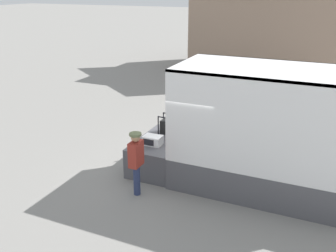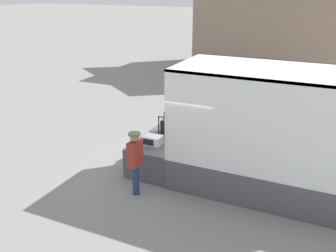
{
  "view_description": "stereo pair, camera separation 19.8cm",
  "coord_description": "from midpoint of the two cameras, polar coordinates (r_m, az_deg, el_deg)",
  "views": [
    {
      "loc": [
        3.64,
        -9.29,
        5.19
      ],
      "look_at": [
        -0.37,
        -0.2,
        1.42
      ],
      "focal_mm": 40.0,
      "sensor_mm": 36.0,
      "label": 1
    },
    {
      "loc": [
        3.82,
        -9.21,
        5.19
      ],
      "look_at": [
        -0.37,
        -0.2,
        1.42
      ],
      "focal_mm": 40.0,
      "sensor_mm": 36.0,
      "label": 2
    }
  ],
  "objects": [
    {
      "name": "ground_plane",
      "position": [
        11.24,
        2.65,
        -6.76
      ],
      "size": [
        160.0,
        160.0,
        0.0
      ],
      "primitive_type": "plane",
      "color": "gray"
    },
    {
      "name": "microwave",
      "position": [
        10.74,
        -1.81,
        -2.17
      ],
      "size": [
        0.53,
        0.38,
        0.26
      ],
      "color": "white",
      "rests_on": "tailgate_deck"
    },
    {
      "name": "tailgate_deck",
      "position": [
        11.29,
        -0.45,
        -4.14
      ],
      "size": [
        1.34,
        2.28,
        0.87
      ],
      "primitive_type": "cube",
      "color": "#4C4C51",
      "rests_on": "ground"
    },
    {
      "name": "worker_person",
      "position": [
        9.59,
        -4.45,
        -4.77
      ],
      "size": [
        0.31,
        0.44,
        1.73
      ],
      "color": "navy",
      "rests_on": "ground"
    },
    {
      "name": "portable_generator",
      "position": [
        11.51,
        0.75,
        -0.08
      ],
      "size": [
        0.56,
        0.42,
        0.59
      ],
      "color": "black",
      "rests_on": "tailgate_deck"
    },
    {
      "name": "box_truck",
      "position": [
        10.19,
        22.08,
        -5.71
      ],
      "size": [
        6.4,
        2.4,
        3.28
      ],
      "color": "silver",
      "rests_on": "ground"
    },
    {
      "name": "house_backdrop",
      "position": [
        24.81,
        16.46,
        17.86
      ],
      "size": [
        8.92,
        6.37,
        8.39
      ],
      "color": "gray",
      "rests_on": "ground"
    }
  ]
}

